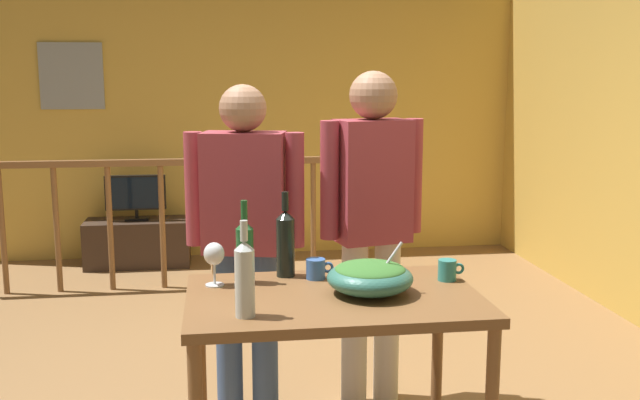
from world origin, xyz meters
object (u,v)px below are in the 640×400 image
Objects in this scene: flat_screen_tv at (136,194)px; wine_bottle_clear at (245,277)px; tv_console at (138,243)px; wine_bottle_green at (245,250)px; framed_picture at (72,76)px; mug_teal at (448,270)px; person_standing_left at (245,223)px; serving_table at (334,318)px; wine_bottle_dark at (285,242)px; mug_blue at (316,269)px; person_standing_right at (372,213)px; salad_bowl at (370,276)px; wine_glass at (214,255)px; stair_railing at (218,205)px.

flat_screen_tv is 4.01m from wine_bottle_clear.
flat_screen_tv reaches higher than tv_console.
flat_screen_tv is at bearing 103.11° from wine_bottle_green.
framed_picture is 4.53m from mug_teal.
wine_bottle_green is 0.55m from person_standing_left.
framed_picture reaches higher than serving_table.
wine_bottle_dark is 3.12× the size of mug_blue.
framed_picture is 4.46m from serving_table.
person_standing_left is 0.63m from person_standing_right.
person_standing_right reaches higher than salad_bowl.
wine_glass is at bearing 157.62° from serving_table.
salad_bowl reaches higher than mug_teal.
person_standing_right reaches higher than wine_bottle_dark.
person_standing_left is at bearing 75.47° from wine_glass.
wine_bottle_green is (-0.18, -0.08, -0.01)m from wine_bottle_dark.
stair_railing is 3.03m from serving_table.
wine_bottle_dark reaches higher than wine_bottle_clear.
framed_picture is at bearing -54.47° from person_standing_left.
tv_console is at bearing 109.06° from salad_bowl.
person_standing_right reaches higher than wine_bottle_clear.
wine_glass is (0.69, -3.54, 0.74)m from tv_console.
mug_teal is at bearing 94.14° from person_standing_right.
wine_bottle_green is (0.13, 0.02, 0.01)m from wine_glass.
wine_bottle_dark is at bearing 120.89° from person_standing_left.
person_standing_left is at bearing 117.67° from mug_blue.
stair_railing reaches higher than wine_glass.
wine_bottle_clear is 2.98× the size of mug_blue.
wine_glass is 1.60× the size of mug_teal.
person_standing_left reaches higher than wine_glass.
wine_bottle_clear is (1.33, -4.24, -0.69)m from framed_picture.
wine_bottle_dark is at bearing 24.49° from wine_bottle_green.
mug_blue is at bearing -72.24° from flat_screen_tv.
salad_bowl reaches higher than wine_glass.
person_standing_left is at bearing 120.83° from salad_bowl.
serving_table is (1.15, -3.73, 0.52)m from tv_console.
stair_railing is 1.00m from flat_screen_tv.
stair_railing reaches higher than flat_screen_tv.
framed_picture is at bearing 107.73° from wine_glass.
stair_railing is at bearing 89.54° from wine_glass.
tv_console is 0.44m from flat_screen_tv.
tv_console is 3.18m from person_standing_left.
mug_teal is at bearing -65.35° from tv_console.
stair_railing is 29.00× the size of mug_teal.
wine_bottle_clear reaches higher than stair_railing.
wine_glass is at bearing 104.94° from wine_bottle_clear.
flat_screen_tv is 1.52× the size of salad_bowl.
serving_table is at bearing 125.14° from person_standing_left.
wine_bottle_clear is 0.98m from person_standing_left.
wine_bottle_green reaches higher than mug_blue.
serving_table is 0.87m from person_standing_right.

